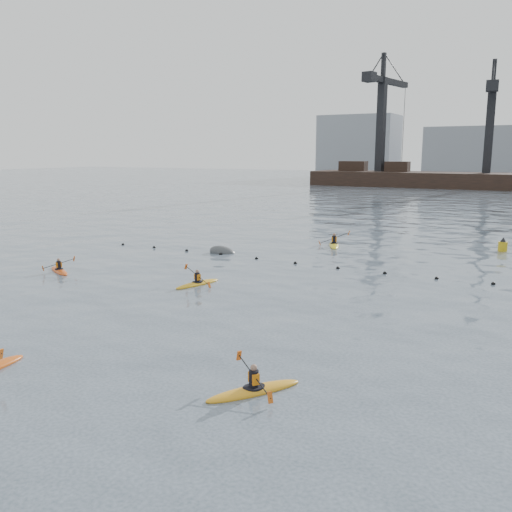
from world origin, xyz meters
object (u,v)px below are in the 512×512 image
at_px(kayaker_1, 254,389).
at_px(mooring_buoy, 223,253).
at_px(kayaker_2, 59,270).
at_px(kayaker_5, 334,244).
at_px(nav_buoy, 503,246).
at_px(kayaker_3, 198,283).

relative_size(kayaker_1, mooring_buoy, 1.52).
distance_m(kayaker_2, mooring_buoy, 11.53).
bearing_deg(kayaker_2, kayaker_1, -89.08).
bearing_deg(kayaker_5, mooring_buoy, -154.07).
distance_m(kayaker_1, mooring_buoy, 23.45).
relative_size(kayaker_2, kayaker_5, 0.82).
distance_m(kayaker_2, nav_buoy, 31.14).
height_order(mooring_buoy, nav_buoy, nav_buoy).
relative_size(kayaker_1, kayaker_3, 0.98).
distance_m(kayaker_1, nav_buoy, 30.22).
relative_size(kayaker_3, kayaker_5, 0.88).
relative_size(kayaker_3, nav_buoy, 2.59).
relative_size(kayaker_2, mooring_buoy, 1.46).
height_order(kayaker_1, kayaker_3, kayaker_3).
xyz_separation_m(kayaker_3, kayaker_5, (2.03, 15.71, 0.02)).
bearing_deg(nav_buoy, kayaker_2, -138.18).
bearing_deg(kayaker_3, kayaker_2, -157.57).
height_order(kayaker_2, kayaker_5, kayaker_5).
xyz_separation_m(kayaker_3, nav_buoy, (13.83, 19.44, 0.27)).
distance_m(kayaker_1, kayaker_5, 27.16).
bearing_deg(kayaker_5, nav_buoy, -5.34).
xyz_separation_m(kayaker_1, kayaker_5, (-7.33, 26.16, 0.01)).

